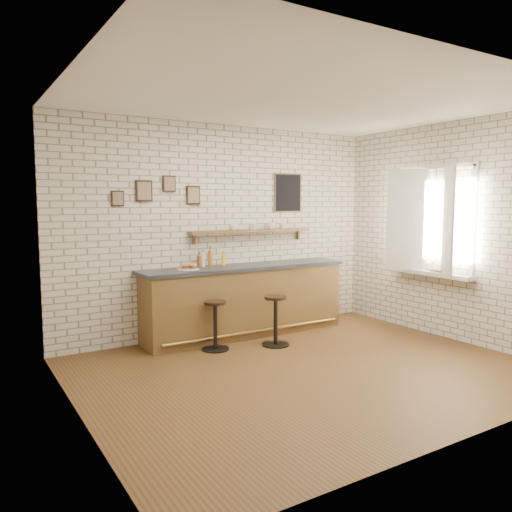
% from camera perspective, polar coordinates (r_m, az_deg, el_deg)
% --- Properties ---
extents(ground, '(5.00, 5.00, 0.00)m').
position_cam_1_polar(ground, '(5.86, 5.99, -12.80)').
color(ground, brown).
rests_on(ground, ground).
extents(bar_counter, '(3.10, 0.65, 1.01)m').
position_cam_1_polar(bar_counter, '(7.18, -1.20, -5.05)').
color(bar_counter, brown).
rests_on(bar_counter, ground).
extents(sandwich_plate, '(0.28, 0.28, 0.01)m').
position_cam_1_polar(sandwich_plate, '(6.68, -7.70, -1.52)').
color(sandwich_plate, white).
rests_on(sandwich_plate, bar_counter).
extents(ciabatta_sandwich, '(0.23, 0.16, 0.07)m').
position_cam_1_polar(ciabatta_sandwich, '(6.68, -7.63, -1.16)').
color(ciabatta_sandwich, tan).
rests_on(ciabatta_sandwich, sandwich_plate).
extents(potato_chips, '(0.25, 0.19, 0.00)m').
position_cam_1_polar(potato_chips, '(6.67, -7.86, -1.47)').
color(potato_chips, '#E5B251').
rests_on(potato_chips, sandwich_plate).
extents(bitters_bottle_brown, '(0.06, 0.06, 0.20)m').
position_cam_1_polar(bitters_bottle_brown, '(6.96, -6.48, -0.57)').
color(bitters_bottle_brown, brown).
rests_on(bitters_bottle_brown, bar_counter).
extents(bitters_bottle_white, '(0.06, 0.06, 0.23)m').
position_cam_1_polar(bitters_bottle_white, '(6.98, -6.08, -0.46)').
color(bitters_bottle_white, white).
rests_on(bitters_bottle_white, bar_counter).
extents(bitters_bottle_amber, '(0.07, 0.07, 0.28)m').
position_cam_1_polar(bitters_bottle_amber, '(7.03, -5.24, -0.24)').
color(bitters_bottle_amber, '#AE631C').
rests_on(bitters_bottle_amber, bar_counter).
extents(condiment_bottle_yellow, '(0.06, 0.06, 0.19)m').
position_cam_1_polar(condiment_bottle_yellow, '(7.12, -3.74, -0.41)').
color(condiment_bottle_yellow, yellow).
rests_on(condiment_bottle_yellow, bar_counter).
extents(bar_stool_left, '(0.36, 0.36, 0.64)m').
position_cam_1_polar(bar_stool_left, '(6.51, -4.67, -7.73)').
color(bar_stool_left, black).
rests_on(bar_stool_left, ground).
extents(bar_stool_right, '(0.37, 0.37, 0.66)m').
position_cam_1_polar(bar_stool_right, '(6.69, 2.25, -7.21)').
color(bar_stool_right, black).
rests_on(bar_stool_right, ground).
extents(wall_shelf, '(2.00, 0.18, 0.18)m').
position_cam_1_polar(wall_shelf, '(7.35, -0.48, 2.84)').
color(wall_shelf, brown).
rests_on(wall_shelf, ground).
extents(shelf_cup_a, '(0.13, 0.13, 0.09)m').
position_cam_1_polar(shelf_cup_a, '(7.19, -2.59, 3.31)').
color(shelf_cup_a, white).
rests_on(shelf_cup_a, wall_shelf).
extents(shelf_cup_b, '(0.13, 0.13, 0.09)m').
position_cam_1_polar(shelf_cup_b, '(7.37, -0.19, 3.38)').
color(shelf_cup_b, white).
rests_on(shelf_cup_b, wall_shelf).
extents(shelf_cup_c, '(0.17, 0.17, 0.10)m').
position_cam_1_polar(shelf_cup_c, '(7.53, 1.78, 3.44)').
color(shelf_cup_c, white).
rests_on(shelf_cup_c, wall_shelf).
extents(shelf_cup_d, '(0.12, 0.12, 0.10)m').
position_cam_1_polar(shelf_cup_d, '(7.65, 3.11, 3.48)').
color(shelf_cup_d, white).
rests_on(shelf_cup_d, wall_shelf).
extents(back_wall_decor, '(2.96, 0.02, 0.56)m').
position_cam_1_polar(back_wall_decor, '(7.32, -1.98, 7.27)').
color(back_wall_decor, black).
rests_on(back_wall_decor, ground).
extents(window_sill, '(0.20, 1.35, 0.06)m').
position_cam_1_polar(window_sill, '(7.52, 19.28, -1.86)').
color(window_sill, white).
rests_on(window_sill, ground).
extents(casement_window, '(0.40, 1.30, 1.56)m').
position_cam_1_polar(casement_window, '(7.42, 19.28, 3.86)').
color(casement_window, white).
rests_on(casement_window, ground).
extents(book_lower, '(0.18, 0.23, 0.02)m').
position_cam_1_polar(book_lower, '(7.44, 19.75, -1.64)').
color(book_lower, tan).
rests_on(book_lower, window_sill).
extents(book_upper, '(0.23, 0.25, 0.02)m').
position_cam_1_polar(book_upper, '(7.43, 19.80, -1.51)').
color(book_upper, tan).
rests_on(book_upper, book_lower).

